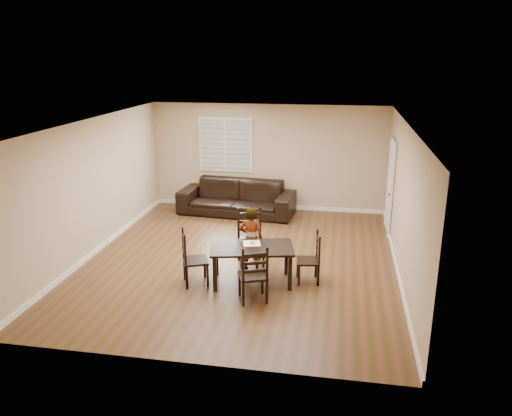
# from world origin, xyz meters

# --- Properties ---
(ground) EXTENTS (7.00, 7.00, 0.00)m
(ground) POSITION_xyz_m (0.00, 0.00, 0.00)
(ground) COLOR brown
(ground) RESTS_ON ground
(room) EXTENTS (6.04, 7.04, 2.72)m
(room) POSITION_xyz_m (0.04, 0.18, 1.81)
(room) COLOR tan
(room) RESTS_ON ground
(dining_table) EXTENTS (1.58, 1.09, 0.68)m
(dining_table) POSITION_xyz_m (0.39, -0.96, 0.58)
(dining_table) COLOR black
(dining_table) RESTS_ON ground
(chair_near) EXTENTS (0.61, 0.59, 1.08)m
(chair_near) POSITION_xyz_m (0.19, -0.04, 0.49)
(chair_near) COLOR black
(chair_near) RESTS_ON ground
(chair_far) EXTENTS (0.57, 0.55, 0.99)m
(chair_far) POSITION_xyz_m (0.57, -1.72, 0.45)
(chair_far) COLOR black
(chair_far) RESTS_ON ground
(chair_left) EXTENTS (0.56, 0.58, 1.00)m
(chair_left) POSITION_xyz_m (-0.69, -1.21, 0.45)
(chair_left) COLOR black
(chair_left) RESTS_ON ground
(chair_right) EXTENTS (0.45, 0.47, 0.92)m
(chair_right) POSITION_xyz_m (1.47, -0.74, 0.42)
(chair_right) COLOR black
(chair_right) RESTS_ON ground
(child) EXTENTS (0.47, 0.32, 1.24)m
(child) POSITION_xyz_m (0.29, -0.45, 0.62)
(child) COLOR gray
(child) RESTS_ON ground
(napkin) EXTENTS (0.37, 0.37, 0.00)m
(napkin) POSITION_xyz_m (0.36, -0.80, 0.68)
(napkin) COLOR white
(napkin) RESTS_ON dining_table
(donut) EXTENTS (0.09, 0.09, 0.03)m
(donut) POSITION_xyz_m (0.38, -0.80, 0.70)
(donut) COLOR #C47F46
(donut) RESTS_ON napkin
(sofa) EXTENTS (2.96, 1.36, 0.84)m
(sofa) POSITION_xyz_m (-0.70, 2.89, 0.42)
(sofa) COLOR black
(sofa) RESTS_ON ground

